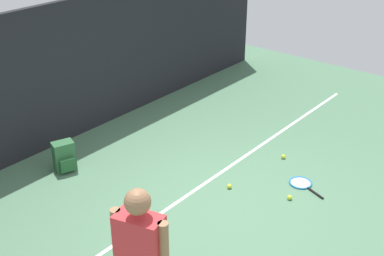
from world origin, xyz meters
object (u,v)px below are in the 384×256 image
(tennis_ball_by_fence, at_px, (290,197))
(tennis_ball_mid_court, at_px, (229,186))
(tennis_racket, at_px, (302,184))
(tennis_ball_near_player, at_px, (283,157))
(backpack, at_px, (64,157))

(tennis_ball_by_fence, bearing_deg, tennis_ball_mid_court, 110.63)
(tennis_ball_by_fence, relative_size, tennis_ball_mid_court, 1.00)
(tennis_racket, xyz_separation_m, tennis_ball_mid_court, (-0.72, 0.73, 0.02))
(tennis_ball_mid_court, bearing_deg, tennis_ball_near_player, -7.27)
(tennis_racket, bearing_deg, tennis_ball_near_player, -18.82)
(backpack, xyz_separation_m, tennis_ball_near_player, (2.31, -2.30, -0.18))
(tennis_ball_by_fence, xyz_separation_m, tennis_ball_mid_court, (-0.29, 0.78, 0.00))
(tennis_ball_near_player, height_order, tennis_ball_mid_court, same)
(backpack, bearing_deg, tennis_ball_by_fence, -43.98)
(tennis_ball_near_player, xyz_separation_m, tennis_ball_mid_court, (-1.19, 0.15, 0.00))
(tennis_ball_near_player, height_order, tennis_ball_by_fence, same)
(tennis_ball_mid_court, bearing_deg, tennis_racket, -45.06)
(tennis_ball_near_player, bearing_deg, backpack, 135.13)
(tennis_ball_by_fence, height_order, tennis_ball_mid_court, same)
(tennis_ball_near_player, distance_m, tennis_ball_by_fence, 1.09)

